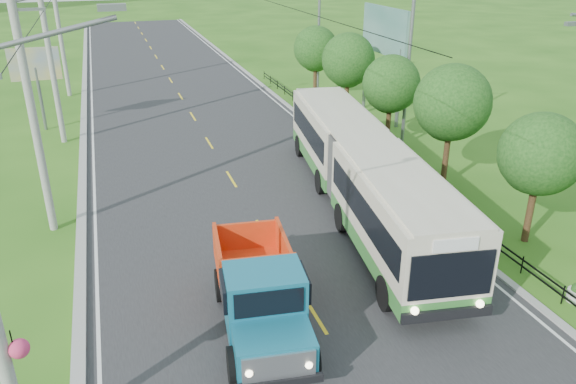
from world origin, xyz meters
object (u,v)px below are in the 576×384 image
bus (363,168)px  billboard_right (384,38)px  pole_near (33,111)px  pole_mid (51,57)px  planter_near (444,199)px  tree_third (451,106)px  billboard_left (35,70)px  tree_fourth (391,86)px  streetlight_mid (406,63)px  tree_back (316,51)px  planter_mid (368,145)px  dump_truck (260,289)px  planter_far (319,110)px  streetlight_far (317,30)px  tree_fifth (348,62)px  pole_far (60,29)px  tree_second (539,157)px

bus → billboard_right: bearing=68.7°
pole_near → pole_mid: same height
planter_near → bus: bus is taller
tree_third → planter_near: (-1.26, -2.14, -3.70)m
billboard_left → tree_third: bearing=-39.3°
tree_fourth → streetlight_mid: streetlight_mid is taller
billboard_right → tree_back: bearing=111.7°
planter_mid → dump_truck: bearing=-126.3°
pole_near → billboard_right: 23.32m
pole_mid → billboard_right: pole_mid is taller
bus → tree_back: bearing=83.4°
planter_far → billboard_left: billboard_left is taller
tree_back → streetlight_far: 2.37m
tree_back → billboard_right: bearing=-68.3°
pole_near → planter_mid: 18.23m
pole_near → planter_near: (16.86, -3.00, -4.81)m
tree_third → tree_fifth: tree_third is taller
billboard_left → dump_truck: 25.49m
pole_mid → pole_far: same height
pole_mid → planter_mid: pole_mid is taller
streetlight_far → billboard_right: (1.66, -8.00, 0.44)m
planter_near → billboard_left: billboard_left is taller
tree_fifth → billboard_right: bearing=-3.3°
billboard_right → tree_second: bearing=-97.8°
tree_third → dump_truck: size_ratio=0.93×
pole_far → streetlight_far: pole_far is taller
pole_near → tree_fifth: bearing=31.6°
streetlight_mid → planter_far: 9.46m
tree_fifth → bus: size_ratio=0.32×
planter_near → dump_truck: 12.20m
pole_near → billboard_left: 15.10m
tree_fifth → streetlight_far: size_ratio=0.64×
pole_mid → tree_third: (18.12, -12.86, -1.11)m
planter_far → tree_second: bearing=-86.4°
pole_near → dump_truck: bearing=-55.1°
tree_fifth → planter_mid: size_ratio=8.66×
pole_far → billboard_right: 24.33m
tree_back → pole_far: bearing=159.3°
tree_second → billboard_right: bearing=82.2°
pole_far → bus: pole_far is taller
planter_near → streetlight_mid: bearing=75.7°
bus → tree_third: bearing=25.1°
pole_near → bus: size_ratio=0.55×
streetlight_far → billboard_left: size_ratio=1.74×
planter_near → bus: 4.36m
pole_mid → planter_mid: size_ratio=14.93×
streetlight_far → planter_mid: 14.88m
streetlight_mid → bus: size_ratio=0.50×
tree_back → pole_mid: bearing=-164.2°
tree_fourth → tree_third: bearing=-90.0°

